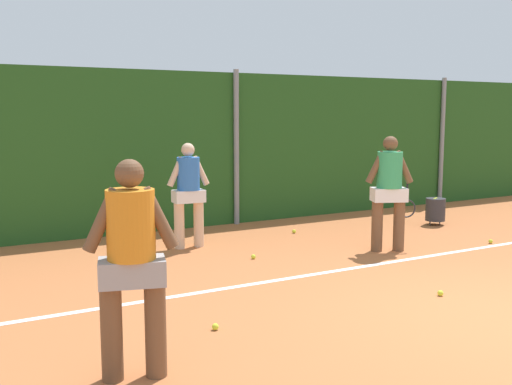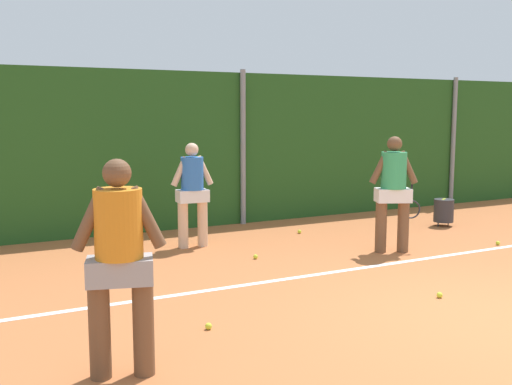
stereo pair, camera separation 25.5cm
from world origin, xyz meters
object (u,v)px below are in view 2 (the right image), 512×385
object	(u,v)px
tennis_ball_3	(498,243)
tennis_ball_4	(256,257)
player_backcourt_far	(192,189)
tennis_ball_6	(440,295)
ball_hopper	(444,210)
player_midcourt	(393,188)
player_foreground_near	(119,256)
tennis_ball_2	(299,232)
tennis_ball_5	(208,326)

from	to	relation	value
tennis_ball_3	tennis_ball_4	world-z (taller)	same
player_backcourt_far	tennis_ball_6	bearing A→B (deg)	-64.01
tennis_ball_4	tennis_ball_6	size ratio (longest dim) A/B	1.00
ball_hopper	tennis_ball_6	distance (m)	4.57
player_midcourt	player_foreground_near	bearing A→B (deg)	-129.11
tennis_ball_2	tennis_ball_4	xyz separation A→B (m)	(-1.51, -1.27, 0.00)
player_foreground_near	player_backcourt_far	distance (m)	4.62
tennis_ball_4	player_foreground_near	bearing A→B (deg)	-132.62
ball_hopper	tennis_ball_4	world-z (taller)	ball_hopper
tennis_ball_2	player_backcourt_far	bearing A→B (deg)	-176.27
player_foreground_near	tennis_ball_2	world-z (taller)	player_foreground_near
player_backcourt_far	tennis_ball_5	size ratio (longest dim) A/B	24.59
player_foreground_near	tennis_ball_2	xyz separation A→B (m)	(4.21, 4.20, -0.94)
tennis_ball_4	tennis_ball_6	xyz separation A→B (m)	(1.02, -2.57, 0.00)
tennis_ball_5	tennis_ball_6	size ratio (longest dim) A/B	1.00
tennis_ball_3	tennis_ball_4	distance (m)	3.94
tennis_ball_2	tennis_ball_6	bearing A→B (deg)	-97.38
player_foreground_near	ball_hopper	distance (m)	7.84
player_foreground_near	tennis_ball_3	xyz separation A→B (m)	(6.52, 1.97, -0.94)
player_foreground_near	tennis_ball_2	bearing A→B (deg)	61.17
player_foreground_near	player_midcourt	world-z (taller)	player_midcourt
player_foreground_near	player_backcourt_far	bearing A→B (deg)	77.99
player_foreground_near	ball_hopper	bearing A→B (deg)	43.50
ball_hopper	tennis_ball_3	size ratio (longest dim) A/B	7.78
player_foreground_near	tennis_ball_5	bearing A→B (deg)	48.62
player_midcourt	ball_hopper	distance (m)	2.62
tennis_ball_2	ball_hopper	bearing A→B (deg)	-12.79
player_midcourt	tennis_ball_2	xyz separation A→B (m)	(-0.51, 1.82, -0.94)
tennis_ball_4	tennis_ball_5	world-z (taller)	same
player_midcourt	tennis_ball_6	xyz separation A→B (m)	(-1.01, -2.02, -0.94)
player_foreground_near	tennis_ball_4	size ratio (longest dim) A/B	26.22
player_backcourt_far	tennis_ball_2	xyz separation A→B (m)	(2.02, 0.13, -0.88)
player_backcourt_far	tennis_ball_6	world-z (taller)	player_backcourt_far
tennis_ball_4	tennis_ball_6	bearing A→B (deg)	-68.44
tennis_ball_2	tennis_ball_6	world-z (taller)	same
player_foreground_near	player_backcourt_far	size ratio (longest dim) A/B	1.07
ball_hopper	tennis_ball_2	xyz separation A→B (m)	(-2.74, 0.62, -0.26)
player_foreground_near	tennis_ball_3	bearing A→B (deg)	33.05
tennis_ball_2	tennis_ball_6	distance (m)	3.88
ball_hopper	tennis_ball_4	bearing A→B (deg)	-171.30
tennis_ball_3	tennis_ball_5	world-z (taller)	same
tennis_ball_6	tennis_ball_5	bearing A→B (deg)	174.12
ball_hopper	tennis_ball_5	distance (m)	6.64
player_backcourt_far	tennis_ball_5	world-z (taller)	player_backcourt_far
player_midcourt	tennis_ball_5	bearing A→B (deg)	-130.74
player_midcourt	tennis_ball_2	world-z (taller)	player_midcourt
tennis_ball_5	tennis_ball_6	xyz separation A→B (m)	(2.71, -0.28, 0.00)
player_backcourt_far	player_midcourt	bearing A→B (deg)	-30.08
player_backcourt_far	ball_hopper	xyz separation A→B (m)	(4.76, -0.49, -0.62)
ball_hopper	player_foreground_near	bearing A→B (deg)	-152.73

